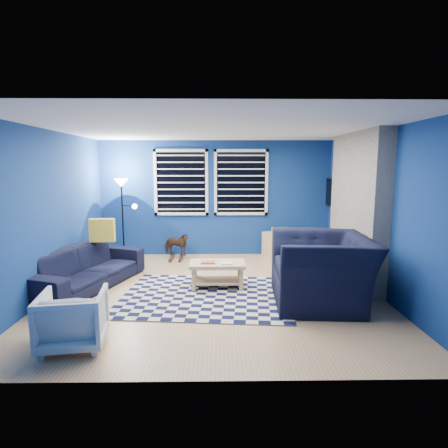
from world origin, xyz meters
name	(u,v)px	position (x,y,z in m)	size (l,w,h in m)	color
floor	(215,291)	(0.00, 0.00, 0.00)	(5.00, 5.00, 0.00)	tan
ceiling	(214,129)	(0.00, 0.00, 2.50)	(5.00, 5.00, 0.00)	white
wall_back	(216,198)	(0.00, 2.50, 1.25)	(5.00, 5.00, 0.00)	navy
wall_left	(50,213)	(-2.50, 0.00, 1.25)	(5.00, 5.00, 0.00)	navy
wall_right	(377,212)	(2.50, 0.00, 1.25)	(5.00, 5.00, 0.00)	navy
fireplace	(356,212)	(2.36, 0.50, 1.20)	(0.65, 2.00, 2.50)	gray
window_left	(181,183)	(-0.75, 2.46, 1.60)	(1.17, 0.06, 1.42)	black
window_right	(241,182)	(0.55, 2.46, 1.60)	(1.17, 0.06, 1.42)	black
tv	(334,193)	(2.45, 2.00, 1.40)	(0.07, 1.00, 0.58)	black
rug	(206,296)	(-0.14, -0.23, 0.01)	(2.50, 2.00, 0.02)	black
sofa	(85,268)	(-2.10, 0.22, 0.33)	(0.88, 2.26, 0.66)	black
armchair_big	(321,269)	(1.53, -0.50, 0.49)	(1.31, 1.50, 0.98)	black
armchair_bent	(73,319)	(-1.53, -1.79, 0.31)	(0.67, 0.69, 0.63)	gray
rocking_horse	(176,244)	(-0.84, 2.07, 0.32)	(0.59, 0.27, 0.50)	#462316
coffee_table	(217,269)	(0.03, 0.17, 0.31)	(0.89, 0.52, 0.44)	tan
cabinet	(280,244)	(1.39, 2.25, 0.28)	(0.76, 0.64, 0.63)	tan
floor_lamp	(123,194)	(-1.91, 2.04, 1.38)	(0.46, 0.28, 1.69)	black
throw_pillow	(102,230)	(-1.95, 0.71, 0.86)	(0.42, 0.13, 0.40)	yellow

